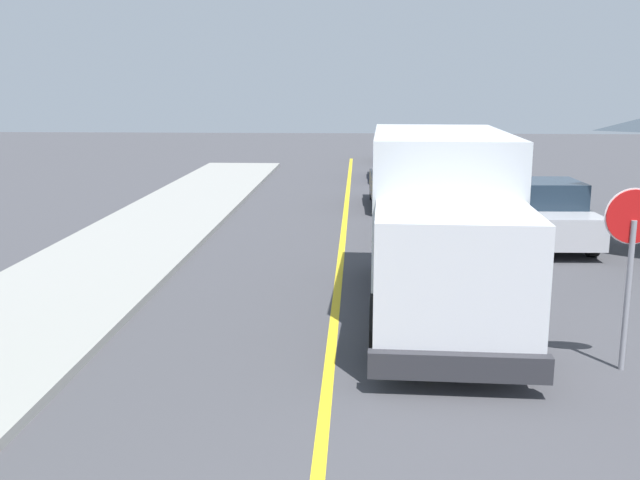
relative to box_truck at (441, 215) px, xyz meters
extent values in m
cube|color=gold|center=(-1.88, -0.05, -1.76)|extent=(0.16, 56.00, 0.01)
cube|color=silver|center=(0.03, 0.73, 0.13)|extent=(2.57, 5.08, 2.60)
cube|color=silver|center=(-0.10, -2.76, -0.32)|extent=(2.35, 2.08, 1.70)
cube|color=#1E2D3D|center=(-0.13, -3.66, 0.06)|extent=(2.04, 0.15, 0.75)
cube|color=#2D2D33|center=(-0.13, -3.84, -1.35)|extent=(2.41, 0.28, 0.36)
cylinder|color=black|center=(0.96, -2.60, -1.27)|extent=(0.33, 1.01, 1.00)
cylinder|color=black|center=(-1.14, -2.53, -1.27)|extent=(0.33, 1.01, 1.00)
cylinder|color=black|center=(1.12, 1.95, -1.27)|extent=(0.33, 1.01, 1.00)
cylinder|color=black|center=(-0.98, 2.02, -1.27)|extent=(0.33, 1.01, 1.00)
cube|color=silver|center=(0.26, 6.11, -1.12)|extent=(1.89, 4.44, 0.76)
cube|color=#1E2D3D|center=(0.26, 6.26, -0.42)|extent=(1.62, 1.83, 0.64)
cylinder|color=black|center=(1.02, 4.69, -1.45)|extent=(0.23, 0.64, 0.64)
cylinder|color=black|center=(-0.56, 4.72, -1.45)|extent=(0.23, 0.64, 0.64)
cylinder|color=black|center=(1.08, 7.51, -1.45)|extent=(0.23, 0.64, 0.64)
cylinder|color=black|center=(-0.50, 7.54, -1.45)|extent=(0.23, 0.64, 0.64)
cube|color=black|center=(-0.14, 11.74, -1.12)|extent=(1.86, 4.43, 0.76)
cube|color=#1E2D3D|center=(-0.14, 11.89, -0.42)|extent=(1.61, 1.82, 0.64)
cylinder|color=black|center=(0.67, 10.34, -1.45)|extent=(0.23, 0.64, 0.64)
cylinder|color=black|center=(-0.91, 10.32, -1.45)|extent=(0.23, 0.64, 0.64)
cylinder|color=black|center=(0.63, 13.16, -1.45)|extent=(0.23, 0.64, 0.64)
cylinder|color=black|center=(-0.95, 13.14, -1.45)|extent=(0.23, 0.64, 0.64)
cube|color=#2D4793|center=(0.08, 19.07, -1.12)|extent=(1.83, 4.41, 0.76)
cube|color=#1E2D3D|center=(0.08, 19.22, -0.42)|extent=(1.60, 1.81, 0.64)
cylinder|color=black|center=(0.85, 17.66, -1.45)|extent=(0.22, 0.64, 0.64)
cylinder|color=black|center=(-0.73, 17.67, -1.45)|extent=(0.22, 0.64, 0.64)
cylinder|color=black|center=(0.88, 20.47, -1.45)|extent=(0.22, 0.64, 0.64)
cylinder|color=black|center=(-0.70, 20.49, -1.45)|extent=(0.22, 0.64, 0.64)
cube|color=#4C564C|center=(0.63, 26.57, -1.12)|extent=(1.90, 4.44, 0.76)
cube|color=#1E2D3D|center=(0.63, 26.72, -0.42)|extent=(1.62, 1.84, 0.64)
cylinder|color=black|center=(1.45, 25.18, -1.45)|extent=(0.23, 0.64, 0.64)
cylinder|color=black|center=(-0.13, 25.14, -1.45)|extent=(0.23, 0.64, 0.64)
cylinder|color=black|center=(1.39, 27.99, -1.45)|extent=(0.23, 0.64, 0.64)
cylinder|color=black|center=(-0.19, 27.96, -1.45)|extent=(0.23, 0.64, 0.64)
cube|color=#B7B7BC|center=(3.32, 5.85, -1.12)|extent=(1.92, 4.45, 0.76)
cube|color=#1E2D3D|center=(3.33, 5.70, -0.42)|extent=(1.63, 1.84, 0.64)
cylinder|color=black|center=(2.49, 7.23, -1.45)|extent=(0.24, 0.65, 0.64)
cylinder|color=black|center=(4.07, 7.28, -1.45)|extent=(0.24, 0.65, 0.64)
cylinder|color=black|center=(2.57, 4.42, -1.45)|extent=(0.24, 0.65, 0.64)
cylinder|color=black|center=(4.15, 4.46, -1.45)|extent=(0.24, 0.65, 0.64)
cylinder|color=gray|center=(2.36, -2.77, -0.67)|extent=(0.08, 0.08, 2.20)
cylinder|color=red|center=(2.36, -2.74, 0.48)|extent=(0.76, 0.03, 0.76)
cylinder|color=white|center=(2.36, -2.72, 0.48)|extent=(0.80, 0.02, 0.80)
camera|label=1|loc=(-1.49, -12.94, 2.28)|focal=40.92mm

